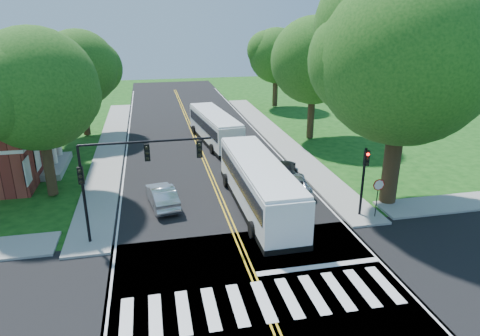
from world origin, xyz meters
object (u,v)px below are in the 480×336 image
object	(u,v)px
signal_nw	(126,168)
hatchback	(162,196)
bus_follow	(215,127)
dark_sedan	(285,168)
signal_ne	(364,173)
suv	(294,183)
bus_lead	(259,184)

from	to	relation	value
signal_nw	hatchback	distance (m)	5.91
bus_follow	hatchback	bearing A→B (deg)	60.82
signal_nw	bus_follow	xyz separation A→B (m)	(7.63, 18.37, -2.81)
hatchback	dark_sedan	xyz separation A→B (m)	(9.76, 3.73, -0.14)
signal_ne	hatchback	size ratio (longest dim) A/B	0.99
signal_ne	dark_sedan	size ratio (longest dim) A/B	1.08
signal_nw	suv	bearing A→B (deg)	23.46
signal_ne	suv	distance (m)	6.09
signal_ne	bus_lead	size ratio (longest dim) A/B	0.35
bus_follow	signal_ne	bearing A→B (deg)	102.45
bus_lead	dark_sedan	bearing A→B (deg)	-124.02
bus_lead	hatchback	bearing A→B (deg)	-15.60
signal_nw	bus_follow	bearing A→B (deg)	67.44
signal_ne	dark_sedan	xyz separation A→B (m)	(-2.45, 8.00, -2.36)
signal_ne	bus_follow	distance (m)	19.50
dark_sedan	suv	bearing A→B (deg)	105.82
signal_nw	signal_ne	distance (m)	14.13
signal_ne	hatchback	bearing A→B (deg)	160.71
signal_nw	bus_lead	size ratio (longest dim) A/B	0.57
bus_follow	dark_sedan	size ratio (longest dim) A/B	2.85
signal_nw	suv	xyz separation A→B (m)	(11.31, 4.91, -3.77)
signal_nw	hatchback	size ratio (longest dim) A/B	1.61
signal_nw	signal_ne	xyz separation A→B (m)	(14.06, 0.01, -1.41)
bus_follow	suv	distance (m)	13.99
signal_nw	suv	distance (m)	12.89
bus_lead	bus_follow	distance (m)	15.75
suv	signal_ne	bearing A→B (deg)	127.57
signal_nw	dark_sedan	distance (m)	14.60
bus_lead	dark_sedan	distance (m)	6.55
signal_nw	dark_sedan	xyz separation A→B (m)	(11.60, 8.02, -3.77)
signal_ne	bus_lead	xyz separation A→B (m)	(-6.00, 2.62, -1.24)
bus_follow	suv	xyz separation A→B (m)	(3.68, -13.46, -0.96)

